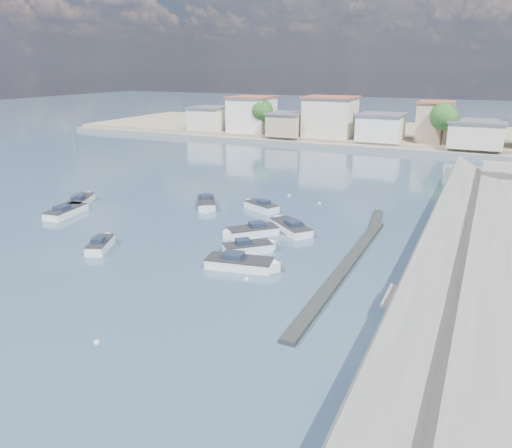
{
  "coord_description": "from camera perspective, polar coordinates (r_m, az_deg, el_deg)",
  "views": [
    {
      "loc": [
        16.45,
        -27.54,
        16.07
      ],
      "look_at": [
        -2.99,
        14.02,
        1.4
      ],
      "focal_mm": 35.0,
      "sensor_mm": 36.0,
      "label": 1
    }
  ],
  "objects": [
    {
      "name": "seawall_walkway",
      "position": [
        43.33,
        26.15,
        -4.67
      ],
      "size": [
        5.0,
        90.0,
        1.8
      ],
      "primitive_type": "cube",
      "color": "slate",
      "rests_on": "ground"
    },
    {
      "name": "breakwater",
      "position": [
        44.3,
        10.95,
        -3.65
      ],
      "size": [
        2.0,
        31.02,
        0.35
      ],
      "color": "black",
      "rests_on": "ground"
    },
    {
      "name": "motorboat_e",
      "position": [
        59.9,
        -20.73,
        1.37
      ],
      "size": [
        2.8,
        6.06,
        1.48
      ],
      "color": "white",
      "rests_on": "ground"
    },
    {
      "name": "motorboat_g",
      "position": [
        59.38,
        -5.71,
        2.32
      ],
      "size": [
        4.39,
        5.37,
        1.48
      ],
      "color": "white",
      "rests_on": "ground"
    },
    {
      "name": "motorboat_d",
      "position": [
        49.1,
        -0.71,
        -0.91
      ],
      "size": [
        4.89,
        4.95,
        1.48
      ],
      "color": "white",
      "rests_on": "ground"
    },
    {
      "name": "motorboat_b",
      "position": [
        44.86,
        -0.67,
        -2.74
      ],
      "size": [
        4.34,
        4.22,
        1.48
      ],
      "color": "white",
      "rests_on": "ground"
    },
    {
      "name": "sailboat",
      "position": [
        63.94,
        -19.36,
        2.54
      ],
      "size": [
        4.13,
        6.04,
        9.0
      ],
      "color": "white",
      "rests_on": "ground"
    },
    {
      "name": "far_shore_quay",
      "position": [
        101.13,
        15.56,
        8.17
      ],
      "size": [
        160.0,
        2.5,
        0.8
      ],
      "primitive_type": "cube",
      "color": "slate",
      "rests_on": "ground"
    },
    {
      "name": "mooring_buoys",
      "position": [
        49.29,
        4.72,
        -1.3
      ],
      "size": [
        19.37,
        38.44,
        0.37
      ],
      "color": "white",
      "rests_on": "ground"
    },
    {
      "name": "far_shore_land",
      "position": [
        121.64,
        17.35,
        9.68
      ],
      "size": [
        160.0,
        40.0,
        1.4
      ],
      "primitive_type": "cube",
      "color": "gray",
      "rests_on": "ground"
    },
    {
      "name": "far_town",
      "position": [
        105.21,
        22.18,
        10.38
      ],
      "size": [
        113.01,
        12.8,
        8.35
      ],
      "color": "beige",
      "rests_on": "far_shore_land"
    },
    {
      "name": "shore_trees",
      "position": [
        96.5,
        20.49,
        10.78
      ],
      "size": [
        74.56,
        38.32,
        7.92
      ],
      "color": "#38281E",
      "rests_on": "ground"
    },
    {
      "name": "motorboat_h",
      "position": [
        41.35,
        -1.47,
        -4.58
      ],
      "size": [
        6.32,
        3.16,
        1.48
      ],
      "color": "white",
      "rests_on": "ground"
    },
    {
      "name": "motorboat_a",
      "position": [
        47.84,
        -17.29,
        -2.25
      ],
      "size": [
        3.07,
        4.44,
        1.48
      ],
      "color": "white",
      "rests_on": "ground"
    },
    {
      "name": "motorboat_c",
      "position": [
        50.69,
        3.84,
        -0.34
      ],
      "size": [
        5.52,
        5.16,
        1.48
      ],
      "color": "white",
      "rests_on": "ground"
    },
    {
      "name": "motorboat_f",
      "position": [
        57.95,
        0.46,
        2.02
      ],
      "size": [
        4.8,
        3.39,
        1.48
      ],
      "color": "white",
      "rests_on": "ground"
    },
    {
      "name": "ground",
      "position": [
        71.35,
        11.12,
        4.38
      ],
      "size": [
        400.0,
        400.0,
        0.0
      ],
      "primitive_type": "plane",
      "color": "#2D425A",
      "rests_on": "ground"
    }
  ]
}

